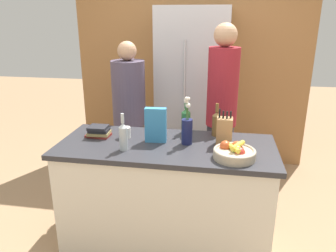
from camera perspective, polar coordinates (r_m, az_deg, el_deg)
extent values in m
plane|color=#A37F5B|center=(3.00, -0.31, -19.02)|extent=(14.00, 14.00, 0.00)
cube|color=silver|center=(2.77, -0.33, -12.10)|extent=(1.63, 0.70, 0.84)
cube|color=#2D2D33|center=(2.57, -0.35, -3.61)|extent=(1.69, 0.73, 0.04)
cube|color=#9E6B3D|center=(4.20, 4.03, 11.30)|extent=(2.89, 0.12, 2.60)
cube|color=#B7B7BC|center=(3.90, 4.23, 5.80)|extent=(0.80, 0.60, 1.94)
cylinder|color=#B7B7BC|center=(3.58, 2.79, 6.25)|extent=(0.02, 0.02, 1.07)
cylinder|color=tan|center=(2.35, 11.47, -4.90)|extent=(0.30, 0.30, 0.06)
torus|color=tan|center=(2.34, 11.52, -4.24)|extent=(0.30, 0.30, 0.02)
sphere|color=#C64C23|center=(2.37, 9.95, -3.46)|extent=(0.08, 0.08, 0.08)
sphere|color=#C64C23|center=(2.39, 11.92, -3.45)|extent=(0.08, 0.08, 0.08)
sphere|color=red|center=(2.32, 12.39, -4.54)|extent=(0.07, 0.07, 0.07)
sphere|color=#99B233|center=(2.33, 11.94, -4.11)|extent=(0.07, 0.07, 0.07)
cylinder|color=yellow|center=(2.34, 11.07, -3.61)|extent=(0.12, 0.17, 0.03)
cylinder|color=yellow|center=(2.35, 12.06, -3.32)|extent=(0.11, 0.15, 0.03)
cube|color=#A87A4C|center=(2.54, 9.76, -0.99)|extent=(0.12, 0.10, 0.22)
cylinder|color=black|center=(2.50, 8.98, 2.07)|extent=(0.01, 0.01, 0.08)
cylinder|color=black|center=(2.50, 9.60, 1.87)|extent=(0.01, 0.01, 0.07)
cylinder|color=black|center=(2.49, 10.24, 1.79)|extent=(0.01, 0.01, 0.07)
cylinder|color=black|center=(2.51, 10.87, 1.84)|extent=(0.01, 0.01, 0.06)
cylinder|color=#191E4C|center=(2.54, 3.31, -0.99)|extent=(0.09, 0.09, 0.20)
cylinder|color=#477538|center=(2.49, 3.43, 2.36)|extent=(0.01, 0.01, 0.11)
sphere|color=white|center=(2.48, 3.49, 3.58)|extent=(0.04, 0.04, 0.04)
cylinder|color=#477538|center=(2.50, 3.46, 2.30)|extent=(0.01, 0.01, 0.10)
sphere|color=white|center=(2.49, 3.54, 3.46)|extent=(0.03, 0.03, 0.03)
cylinder|color=#477538|center=(2.50, 3.35, 2.49)|extent=(0.02, 0.01, 0.12)
sphere|color=white|center=(2.49, 3.36, 3.83)|extent=(0.03, 0.03, 0.03)
cylinder|color=#477538|center=(2.49, 3.24, 2.75)|extent=(0.01, 0.02, 0.15)
sphere|color=white|center=(2.47, 3.18, 4.39)|extent=(0.04, 0.04, 0.04)
cylinder|color=#477538|center=(2.48, 3.28, 2.92)|extent=(0.02, 0.01, 0.17)
sphere|color=white|center=(2.45, 3.25, 4.76)|extent=(0.03, 0.03, 0.03)
cylinder|color=#477538|center=(2.48, 3.48, 2.93)|extent=(0.02, 0.02, 0.17)
sphere|color=white|center=(2.46, 3.57, 4.76)|extent=(0.03, 0.03, 0.03)
cube|color=teal|center=(2.57, -2.17, 0.16)|extent=(0.17, 0.07, 0.28)
cylinder|color=silver|center=(2.70, -7.47, -1.13)|extent=(0.09, 0.09, 0.09)
torus|color=silver|center=(2.74, -6.87, -0.79)|extent=(0.03, 0.06, 0.06)
cube|color=maroon|center=(2.78, -12.02, -1.57)|extent=(0.20, 0.14, 0.02)
cube|color=#99844C|center=(2.77, -11.91, -1.19)|extent=(0.18, 0.14, 0.02)
cube|color=#232328|center=(2.76, -11.91, -0.70)|extent=(0.17, 0.13, 0.03)
cube|color=#232328|center=(2.75, -12.07, -0.26)|extent=(0.15, 0.14, 0.02)
cylinder|color=brown|center=(2.75, 8.40, 0.06)|extent=(0.07, 0.07, 0.17)
cone|color=brown|center=(2.72, 8.50, 2.10)|extent=(0.07, 0.07, 0.03)
cylinder|color=brown|center=(2.70, 8.55, 3.17)|extent=(0.03, 0.03, 0.07)
cylinder|color=#286633|center=(2.78, 3.12, 0.56)|extent=(0.08, 0.08, 0.18)
cone|color=#286633|center=(2.75, 3.16, 2.68)|extent=(0.08, 0.08, 0.03)
cylinder|color=#286633|center=(2.74, 3.18, 3.79)|extent=(0.03, 0.03, 0.08)
cylinder|color=#B2BCC1|center=(2.45, -7.78, -2.22)|extent=(0.06, 0.06, 0.18)
cone|color=#B2BCC1|center=(2.41, -7.88, 0.11)|extent=(0.06, 0.06, 0.03)
cylinder|color=#B2BCC1|center=(2.40, -7.94, 1.33)|extent=(0.02, 0.02, 0.07)
cube|color=#383842|center=(3.56, -6.43, -5.44)|extent=(0.28, 0.20, 0.77)
cylinder|color=#4C4256|center=(3.34, -6.87, 5.75)|extent=(0.34, 0.34, 0.65)
sphere|color=tan|center=(3.27, -7.16, 12.86)|extent=(0.19, 0.19, 0.19)
cube|color=#383842|center=(3.30, 8.79, -6.82)|extent=(0.25, 0.21, 0.86)
cylinder|color=maroon|center=(3.05, 9.51, 6.68)|extent=(0.28, 0.28, 0.72)
sphere|color=tan|center=(2.99, 10.00, 15.37)|extent=(0.21, 0.21, 0.21)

